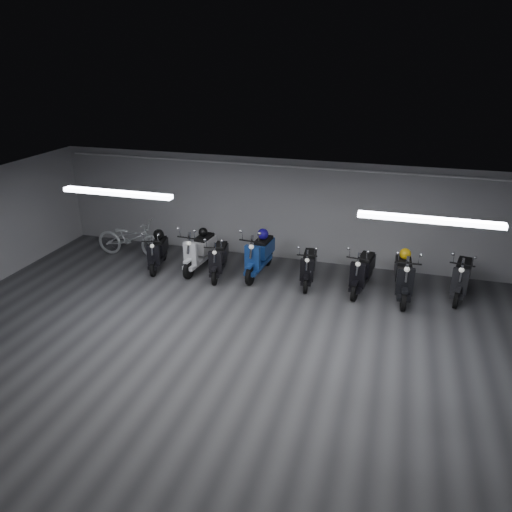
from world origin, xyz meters
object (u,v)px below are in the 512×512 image
(bicycle, at_px, (130,234))
(helmet_3, at_px, (263,234))
(scooter_5, at_px, (309,261))
(helmet_2, at_px, (203,232))
(scooter_0, at_px, (157,247))
(scooter_9, at_px, (462,272))
(scooter_7, at_px, (363,266))
(scooter_4, at_px, (259,249))
(scooter_2, at_px, (199,245))
(helmet_0, at_px, (159,234))
(scooter_8, at_px, (404,270))
(helmet_1, at_px, (405,254))
(scooter_3, at_px, (218,254))

(bicycle, bearing_deg, helmet_3, -90.36)
(scooter_5, xyz_separation_m, helmet_2, (-2.90, 0.28, 0.37))
(scooter_0, bearing_deg, scooter_9, -8.79)
(scooter_9, relative_size, helmet_3, 6.13)
(scooter_0, relative_size, scooter_7, 0.90)
(bicycle, xyz_separation_m, helmet_3, (3.84, 0.09, 0.37))
(scooter_4, distance_m, scooter_5, 1.33)
(scooter_5, bearing_deg, scooter_2, 174.36)
(helmet_0, bearing_deg, scooter_0, -77.54)
(scooter_5, xyz_separation_m, helmet_3, (-1.30, 0.43, 0.43))
(scooter_0, xyz_separation_m, helmet_3, (2.73, 0.64, 0.43))
(scooter_7, bearing_deg, helmet_0, -170.92)
(scooter_8, xyz_separation_m, bicycle, (-7.40, 0.47, -0.05))
(helmet_1, bearing_deg, helmet_3, 175.28)
(scooter_2, bearing_deg, scooter_7, 4.46)
(scooter_2, xyz_separation_m, helmet_0, (-1.14, -0.02, 0.19))
(helmet_0, bearing_deg, scooter_8, -1.21)
(scooter_8, distance_m, bicycle, 7.42)
(scooter_0, bearing_deg, scooter_8, -11.72)
(scooter_4, distance_m, helmet_0, 2.76)
(scooter_5, relative_size, scooter_9, 0.91)
(scooter_0, distance_m, scooter_3, 1.72)
(helmet_0, bearing_deg, bicycle, 162.67)
(helmet_0, bearing_deg, scooter_2, 1.15)
(bicycle, bearing_deg, scooter_2, -99.65)
(scooter_7, distance_m, scooter_8, 0.96)
(scooter_3, bearing_deg, helmet_3, 22.59)
(scooter_3, xyz_separation_m, scooter_7, (3.61, 0.17, 0.05))
(scooter_2, relative_size, scooter_3, 1.12)
(scooter_7, bearing_deg, helmet_1, 19.39)
(scooter_4, height_order, scooter_9, scooter_4)
(helmet_1, height_order, helmet_3, helmet_3)
(scooter_5, distance_m, helmet_0, 4.08)
(scooter_2, bearing_deg, scooter_5, 4.64)
(scooter_3, bearing_deg, helmet_0, 164.25)
(scooter_9, relative_size, helmet_0, 6.20)
(scooter_2, bearing_deg, helmet_2, 90.00)
(helmet_2, bearing_deg, scooter_4, -4.33)
(scooter_3, relative_size, helmet_2, 6.72)
(scooter_0, bearing_deg, scooter_5, -9.51)
(scooter_3, relative_size, scooter_8, 0.86)
(scooter_3, bearing_deg, scooter_8, -8.38)
(helmet_3, bearing_deg, helmet_2, -174.86)
(scooter_5, relative_size, helmet_0, 5.62)
(scooter_2, bearing_deg, scooter_3, -14.55)
(scooter_0, distance_m, scooter_5, 4.03)
(scooter_9, xyz_separation_m, bicycle, (-8.71, 0.06, -0.01))
(scooter_7, distance_m, helmet_1, 1.01)
(scooter_4, relative_size, bicycle, 0.95)
(scooter_8, distance_m, helmet_1, 0.40)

